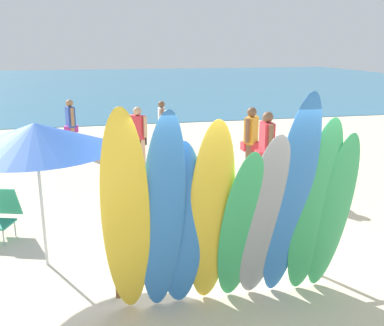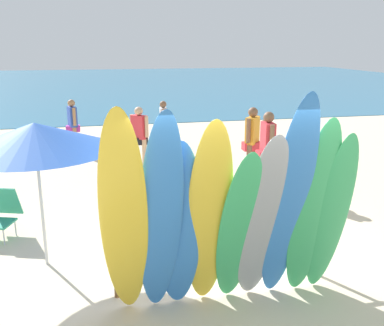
# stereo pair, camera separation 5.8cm
# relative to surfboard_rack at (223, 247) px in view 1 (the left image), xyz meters

# --- Properties ---
(ground) EXTENTS (60.00, 60.00, 0.00)m
(ground) POSITION_rel_surfboard_rack_xyz_m (0.00, 14.00, -0.56)
(ground) COLOR beige
(ocean_water) EXTENTS (60.00, 40.00, 0.02)m
(ocean_water) POSITION_rel_surfboard_rack_xyz_m (0.00, 32.44, -0.55)
(ocean_water) COLOR teal
(ocean_water) RESTS_ON ground
(surfboard_rack) EXTENTS (2.89, 0.07, 0.71)m
(surfboard_rack) POSITION_rel_surfboard_rack_xyz_m (0.00, 0.00, 0.00)
(surfboard_rack) COLOR brown
(surfboard_rack) RESTS_ON ground
(surfboard_yellow_0) EXTENTS (0.61, 0.99, 2.63)m
(surfboard_yellow_0) POSITION_rel_surfboard_rack_xyz_m (-1.29, -0.67, 0.76)
(surfboard_yellow_0) COLOR yellow
(surfboard_yellow_0) RESTS_ON ground
(surfboard_blue_1) EXTENTS (0.55, 0.85, 2.57)m
(surfboard_blue_1) POSITION_rel_surfboard_rack_xyz_m (-0.89, -0.64, 0.73)
(surfboard_blue_1) COLOR #337AD1
(surfboard_blue_1) RESTS_ON ground
(surfboard_blue_2) EXTENTS (0.59, 0.63, 2.20)m
(surfboard_blue_2) POSITION_rel_surfboard_rack_xyz_m (-0.66, -0.51, 0.55)
(surfboard_blue_2) COLOR #337AD1
(surfboard_blue_2) RESTS_ON ground
(surfboard_yellow_3) EXTENTS (0.56, 0.77, 2.44)m
(surfboard_yellow_3) POSITION_rel_surfboard_rack_xyz_m (-0.33, -0.56, 0.66)
(surfboard_yellow_3) COLOR yellow
(surfboard_yellow_3) RESTS_ON ground
(surfboard_green_4) EXTENTS (0.55, 0.73, 2.07)m
(surfboard_green_4) POSITION_rel_surfboard_rack_xyz_m (0.04, -0.56, 0.48)
(surfboard_green_4) COLOR #38B266
(surfboard_green_4) RESTS_ON ground
(surfboard_grey_5) EXTENTS (0.60, 0.76, 2.25)m
(surfboard_grey_5) POSITION_rel_surfboard_rack_xyz_m (0.32, -0.57, 0.57)
(surfboard_grey_5) COLOR #999EA3
(surfboard_grey_5) RESTS_ON ground
(surfboard_blue_6) EXTENTS (0.55, 0.82, 2.70)m
(surfboard_blue_6) POSITION_rel_surfboard_rack_xyz_m (0.62, -0.62, 0.79)
(surfboard_blue_6) COLOR #337AD1
(surfboard_blue_6) RESTS_ON ground
(surfboard_green_7) EXTENTS (0.58, 0.66, 2.40)m
(surfboard_green_7) POSITION_rel_surfboard_rack_xyz_m (0.97, -0.56, 0.64)
(surfboard_green_7) COLOR #38B266
(surfboard_green_7) RESTS_ON ground
(surfboard_green_8) EXTENTS (0.51, 0.63, 2.21)m
(surfboard_green_8) POSITION_rel_surfboard_rack_xyz_m (1.24, -0.53, 0.55)
(surfboard_green_8) COLOR #38B266
(surfboard_green_8) RESTS_ON ground
(beachgoer_by_water) EXTENTS (0.41, 0.57, 1.57)m
(beachgoer_by_water) POSITION_rel_surfboard_rack_xyz_m (-2.27, 8.28, 0.35)
(beachgoer_by_water) COLOR #9E704C
(beachgoer_by_water) RESTS_ON ground
(beachgoer_photographing) EXTENTS (0.44, 0.47, 1.60)m
(beachgoer_photographing) POSITION_rel_surfboard_rack_xyz_m (-0.49, 6.08, 0.36)
(beachgoer_photographing) COLOR tan
(beachgoer_photographing) RESTS_ON ground
(beachgoer_near_rack) EXTENTS (0.45, 0.66, 1.74)m
(beachgoer_near_rack) POSITION_rel_surfboard_rack_xyz_m (2.10, 3.73, 0.45)
(beachgoer_near_rack) COLOR brown
(beachgoer_near_rack) RESTS_ON ground
(beachgoer_strolling) EXTENTS (0.45, 0.52, 1.70)m
(beachgoer_strolling) POSITION_rel_surfboard_rack_xyz_m (2.09, 4.71, 0.42)
(beachgoer_strolling) COLOR brown
(beachgoer_strolling) RESTS_ON ground
(beachgoer_midbeach) EXTENTS (0.39, 0.57, 1.50)m
(beachgoer_midbeach) POSITION_rel_surfboard_rack_xyz_m (0.41, 7.89, 0.31)
(beachgoer_midbeach) COLOR brown
(beachgoer_midbeach) RESTS_ON ground
(beach_chair_red) EXTENTS (0.68, 0.79, 0.83)m
(beach_chair_red) POSITION_rel_surfboard_rack_xyz_m (-3.18, 2.30, -0.13)
(beach_chair_red) COLOR #B7B7BC
(beach_chair_red) RESTS_ON ground
(beach_umbrella) EXTENTS (2.19, 2.19, 2.12)m
(beach_umbrella) POSITION_rel_surfboard_rack_xyz_m (-2.36, 1.12, 1.37)
(beach_umbrella) COLOR silver
(beach_umbrella) RESTS_ON ground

